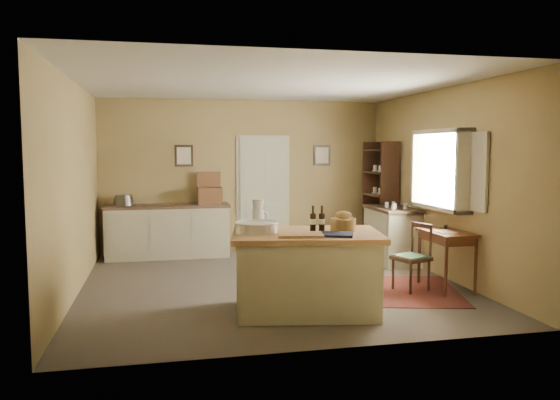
{
  "coord_description": "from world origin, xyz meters",
  "views": [
    {
      "loc": [
        -1.42,
        -7.17,
        1.84
      ],
      "look_at": [
        0.13,
        0.0,
        1.15
      ],
      "focal_mm": 35.0,
      "sensor_mm": 36.0,
      "label": 1
    }
  ],
  "objects_px": {
    "sideboard": "(168,229)",
    "right_cabinet": "(392,235)",
    "shelving_unit": "(382,198)",
    "work_island": "(305,270)",
    "desk_chair": "(411,258)",
    "writing_desk": "(447,239)"
  },
  "relations": [
    {
      "from": "sideboard",
      "to": "desk_chair",
      "type": "xyz_separation_m",
      "value": [
        3.05,
        -2.91,
        -0.06
      ]
    },
    {
      "from": "right_cabinet",
      "to": "writing_desk",
      "type": "bearing_deg",
      "value": -89.99
    },
    {
      "from": "right_cabinet",
      "to": "shelving_unit",
      "type": "relative_size",
      "value": 0.55
    },
    {
      "from": "work_island",
      "to": "sideboard",
      "type": "height_order",
      "value": "work_island"
    },
    {
      "from": "sideboard",
      "to": "right_cabinet",
      "type": "height_order",
      "value": "sideboard"
    },
    {
      "from": "desk_chair",
      "to": "shelving_unit",
      "type": "height_order",
      "value": "shelving_unit"
    },
    {
      "from": "work_island",
      "to": "desk_chair",
      "type": "distance_m",
      "value": 1.7
    },
    {
      "from": "sideboard",
      "to": "writing_desk",
      "type": "distance_m",
      "value": 4.61
    },
    {
      "from": "desk_chair",
      "to": "work_island",
      "type": "bearing_deg",
      "value": -178.11
    },
    {
      "from": "right_cabinet",
      "to": "shelving_unit",
      "type": "distance_m",
      "value": 0.96
    },
    {
      "from": "desk_chair",
      "to": "writing_desk",
      "type": "bearing_deg",
      "value": -23.34
    },
    {
      "from": "sideboard",
      "to": "shelving_unit",
      "type": "bearing_deg",
      "value": -6.53
    },
    {
      "from": "work_island",
      "to": "shelving_unit",
      "type": "height_order",
      "value": "shelving_unit"
    },
    {
      "from": "work_island",
      "to": "shelving_unit",
      "type": "xyz_separation_m",
      "value": [
        2.22,
        3.11,
        0.5
      ]
    },
    {
      "from": "desk_chair",
      "to": "shelving_unit",
      "type": "xyz_separation_m",
      "value": [
        0.64,
        2.49,
        0.56
      ]
    },
    {
      "from": "work_island",
      "to": "desk_chair",
      "type": "bearing_deg",
      "value": 31.32
    },
    {
      "from": "desk_chair",
      "to": "right_cabinet",
      "type": "relative_size",
      "value": 0.78
    },
    {
      "from": "desk_chair",
      "to": "right_cabinet",
      "type": "xyz_separation_m",
      "value": [
        0.48,
        1.7,
        0.03
      ]
    },
    {
      "from": "sideboard",
      "to": "right_cabinet",
      "type": "bearing_deg",
      "value": -18.91
    },
    {
      "from": "sideboard",
      "to": "shelving_unit",
      "type": "xyz_separation_m",
      "value": [
        3.69,
        -0.42,
        0.5
      ]
    },
    {
      "from": "work_island",
      "to": "right_cabinet",
      "type": "bearing_deg",
      "value": 58.16
    },
    {
      "from": "work_island",
      "to": "right_cabinet",
      "type": "distance_m",
      "value": 3.11
    }
  ]
}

